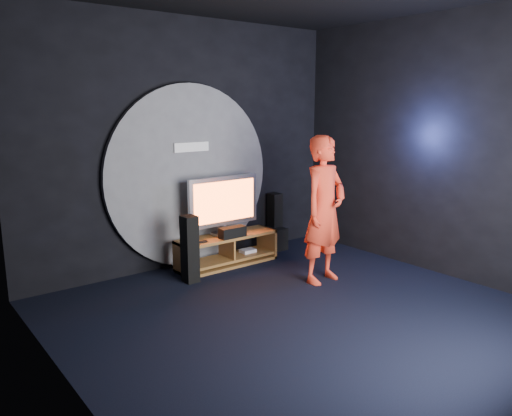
% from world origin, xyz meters
% --- Properties ---
extents(floor, '(5.00, 5.00, 0.00)m').
position_xyz_m(floor, '(0.00, 0.00, 0.00)').
color(floor, black).
rests_on(floor, ground).
extents(back_wall, '(5.00, 0.04, 3.50)m').
position_xyz_m(back_wall, '(0.00, 2.50, 1.75)').
color(back_wall, black).
rests_on(back_wall, ground).
extents(left_wall, '(0.04, 5.00, 3.50)m').
position_xyz_m(left_wall, '(-2.50, 0.00, 1.75)').
color(left_wall, black).
rests_on(left_wall, ground).
extents(right_wall, '(0.04, 5.00, 3.50)m').
position_xyz_m(right_wall, '(2.50, 0.00, 1.75)').
color(right_wall, black).
rests_on(right_wall, ground).
extents(wall_disc_panel, '(2.60, 0.11, 2.60)m').
position_xyz_m(wall_disc_panel, '(0.00, 2.44, 1.30)').
color(wall_disc_panel, '#515156').
rests_on(wall_disc_panel, ground).
extents(media_console, '(1.54, 0.45, 0.45)m').
position_xyz_m(media_console, '(0.36, 2.05, 0.19)').
color(media_console, '#945D2D').
rests_on(media_console, ground).
extents(tv, '(1.15, 0.22, 0.85)m').
position_xyz_m(tv, '(0.35, 2.12, 0.92)').
color(tv, '#ACACB3').
rests_on(tv, media_console).
extents(center_speaker, '(0.40, 0.15, 0.15)m').
position_xyz_m(center_speaker, '(0.35, 1.90, 0.53)').
color(center_speaker, black).
rests_on(center_speaker, media_console).
extents(remote, '(0.18, 0.05, 0.02)m').
position_xyz_m(remote, '(-0.16, 1.93, 0.46)').
color(remote, black).
rests_on(remote, media_console).
extents(tower_speaker_left, '(0.18, 0.20, 0.89)m').
position_xyz_m(tower_speaker_left, '(-0.43, 1.77, 0.45)').
color(tower_speaker_left, black).
rests_on(tower_speaker_left, ground).
extents(tower_speaker_right, '(0.18, 0.20, 0.89)m').
position_xyz_m(tower_speaker_right, '(1.51, 2.35, 0.45)').
color(tower_speaker_right, black).
rests_on(tower_speaker_right, ground).
extents(subwoofer, '(0.32, 0.32, 0.35)m').
position_xyz_m(subwoofer, '(1.41, 2.24, 0.18)').
color(subwoofer, black).
rests_on(subwoofer, ground).
extents(player, '(0.76, 0.55, 1.93)m').
position_xyz_m(player, '(0.99, 0.73, 0.96)').
color(player, red).
rests_on(player, ground).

